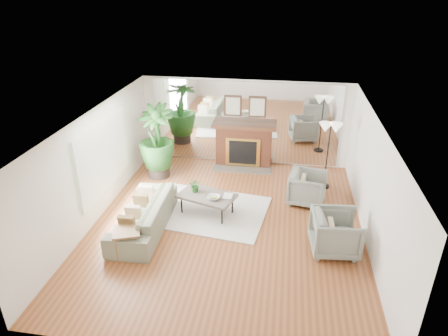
% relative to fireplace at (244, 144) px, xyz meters
% --- Properties ---
extents(ground, '(7.00, 7.00, 0.00)m').
position_rel_fireplace_xyz_m(ground, '(0.00, -3.26, -0.66)').
color(ground, brown).
rests_on(ground, ground).
extents(wall_left, '(0.02, 7.00, 2.50)m').
position_rel_fireplace_xyz_m(wall_left, '(-2.99, -3.26, 0.59)').
color(wall_left, white).
rests_on(wall_left, ground).
extents(wall_right, '(0.02, 7.00, 2.50)m').
position_rel_fireplace_xyz_m(wall_right, '(2.99, -3.26, 0.59)').
color(wall_right, white).
rests_on(wall_right, ground).
extents(wall_back, '(6.00, 0.02, 2.50)m').
position_rel_fireplace_xyz_m(wall_back, '(0.00, 0.23, 0.59)').
color(wall_back, white).
rests_on(wall_back, ground).
extents(mirror_panel, '(5.40, 0.04, 2.40)m').
position_rel_fireplace_xyz_m(mirror_panel, '(0.00, 0.21, 0.59)').
color(mirror_panel, silver).
rests_on(mirror_panel, wall_back).
extents(window_panel, '(0.04, 2.40, 1.50)m').
position_rel_fireplace_xyz_m(window_panel, '(-2.96, -2.86, 0.69)').
color(window_panel, '#B2E09E').
rests_on(window_panel, wall_left).
extents(fireplace, '(1.85, 0.83, 2.05)m').
position_rel_fireplace_xyz_m(fireplace, '(0.00, 0.00, 0.00)').
color(fireplace, brown).
rests_on(fireplace, ground).
extents(area_rug, '(3.12, 2.42, 0.03)m').
position_rel_fireplace_xyz_m(area_rug, '(-0.62, -2.74, -0.64)').
color(area_rug, beige).
rests_on(area_rug, ground).
extents(coffee_table, '(1.45, 1.11, 0.51)m').
position_rel_fireplace_xyz_m(coffee_table, '(-0.53, -2.86, -0.19)').
color(coffee_table, '#5E554A').
rests_on(coffee_table, ground).
extents(sofa, '(1.01, 2.45, 0.71)m').
position_rel_fireplace_xyz_m(sofa, '(-1.80, -3.67, -0.31)').
color(sofa, gray).
rests_on(sofa, ground).
extents(armchair_back, '(1.02, 1.00, 0.80)m').
position_rel_fireplace_xyz_m(armchair_back, '(1.80, -1.94, -0.26)').
color(armchair_back, gray).
rests_on(armchair_back, ground).
extents(armchair_front, '(1.02, 1.00, 0.86)m').
position_rel_fireplace_xyz_m(armchair_front, '(2.30, -3.83, -0.23)').
color(armchair_front, gray).
rests_on(armchair_front, ground).
extents(side_table, '(0.66, 0.66, 0.59)m').
position_rel_fireplace_xyz_m(side_table, '(-1.80, -4.61, -0.17)').
color(side_table, olive).
rests_on(side_table, ground).
extents(potted_ficus, '(1.12, 1.12, 2.07)m').
position_rel_fireplace_xyz_m(potted_ficus, '(-2.26, -1.11, 0.44)').
color(potted_ficus, black).
rests_on(potted_ficus, ground).
extents(floor_lamp, '(0.58, 0.32, 1.79)m').
position_rel_fireplace_xyz_m(floor_lamp, '(2.29, -1.04, 0.87)').
color(floor_lamp, black).
rests_on(floor_lamp, ground).
extents(tabletop_plant, '(0.34, 0.31, 0.33)m').
position_rel_fireplace_xyz_m(tabletop_plant, '(-0.82, -2.74, 0.02)').
color(tabletop_plant, '#295E22').
rests_on(tabletop_plant, coffee_table).
extents(fruit_bowl, '(0.31, 0.31, 0.07)m').
position_rel_fireplace_xyz_m(fruit_bowl, '(-0.35, -3.01, -0.11)').
color(fruit_bowl, olive).
rests_on(fruit_bowl, coffee_table).
extents(book, '(0.21, 0.28, 0.02)m').
position_rel_fireplace_xyz_m(book, '(-0.14, -2.85, -0.14)').
color(book, olive).
rests_on(book, coffee_table).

